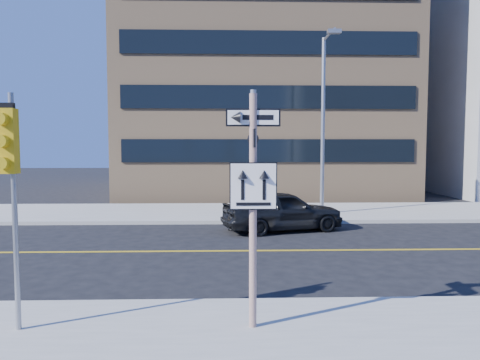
{
  "coord_description": "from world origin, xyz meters",
  "views": [
    {
      "loc": [
        -0.47,
        -10.38,
        3.27
      ],
      "look_at": [
        -0.02,
        4.0,
        2.22
      ],
      "focal_mm": 35.0,
      "sensor_mm": 36.0,
      "label": 1
    }
  ],
  "objects_px": {
    "sign_pole": "(253,195)",
    "traffic_signal": "(8,161)",
    "parked_car_a": "(282,211)",
    "streetlight_a": "(324,113)"
  },
  "relations": [
    {
      "from": "sign_pole",
      "to": "traffic_signal",
      "type": "distance_m",
      "value": 4.05
    },
    {
      "from": "traffic_signal",
      "to": "parked_car_a",
      "type": "height_order",
      "value": "traffic_signal"
    },
    {
      "from": "streetlight_a",
      "to": "traffic_signal",
      "type": "bearing_deg",
      "value": -120.8
    },
    {
      "from": "streetlight_a",
      "to": "parked_car_a",
      "type": "bearing_deg",
      "value": -124.32
    },
    {
      "from": "traffic_signal",
      "to": "streetlight_a",
      "type": "relative_size",
      "value": 0.5
    },
    {
      "from": "parked_car_a",
      "to": "streetlight_a",
      "type": "bearing_deg",
      "value": -50.44
    },
    {
      "from": "traffic_signal",
      "to": "parked_car_a",
      "type": "relative_size",
      "value": 0.87
    },
    {
      "from": "sign_pole",
      "to": "parked_car_a",
      "type": "relative_size",
      "value": 0.88
    },
    {
      "from": "sign_pole",
      "to": "traffic_signal",
      "type": "relative_size",
      "value": 1.02
    },
    {
      "from": "traffic_signal",
      "to": "sign_pole",
      "type": "bearing_deg",
      "value": 2.11
    }
  ]
}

